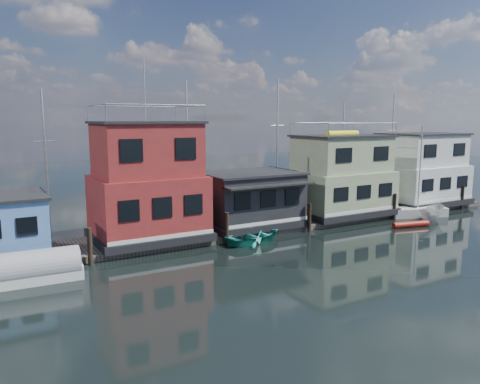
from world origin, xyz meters
TOP-DOWN VIEW (x-y plane):
  - ground at (0.00, 0.00)m, footprint 160.00×160.00m
  - dock at (0.00, 12.00)m, footprint 48.00×5.00m
  - houseboat_red at (-8.50, 12.00)m, footprint 7.40×5.90m
  - houseboat_dark at (-0.50, 11.98)m, footprint 7.40×6.10m
  - houseboat_green at (8.50, 12.00)m, footprint 8.40×5.90m
  - houseboat_white at (18.50, 12.00)m, footprint 8.40×5.90m
  - pilings at (-0.33, 9.20)m, footprint 42.28×0.28m
  - background_masts at (4.76, 18.00)m, footprint 36.40×0.16m
  - red_kayak at (10.90, 6.49)m, footprint 3.18×1.12m
  - day_sailer at (14.75, 9.08)m, footprint 5.22×3.18m
  - motorboat at (14.19, 7.24)m, footprint 3.50×1.86m
  - tarp_runabout at (-16.03, 7.71)m, footprint 4.52×1.99m
  - dinghy_teal at (-2.00, 8.77)m, footprint 4.85×3.80m

SIDE VIEW (x-z plane):
  - ground at x=0.00m, z-range 0.00..0.00m
  - dock at x=0.00m, z-range 0.00..0.40m
  - red_kayak at x=10.90m, z-range 0.00..0.46m
  - day_sailer at x=14.75m, z-range -3.46..4.35m
  - dinghy_teal at x=-2.00m, z-range 0.00..0.91m
  - motorboat at x=14.19m, z-range 0.00..1.28m
  - tarp_runabout at x=-16.03m, z-range -0.23..1.57m
  - pilings at x=-0.33m, z-range 0.00..2.20m
  - houseboat_dark at x=-0.50m, z-range 0.39..4.45m
  - houseboat_white at x=18.50m, z-range 0.21..6.87m
  - houseboat_green at x=8.50m, z-range 0.03..7.06m
  - houseboat_red at x=-8.50m, z-range -1.83..10.03m
  - background_masts at x=4.76m, z-range -0.45..11.55m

